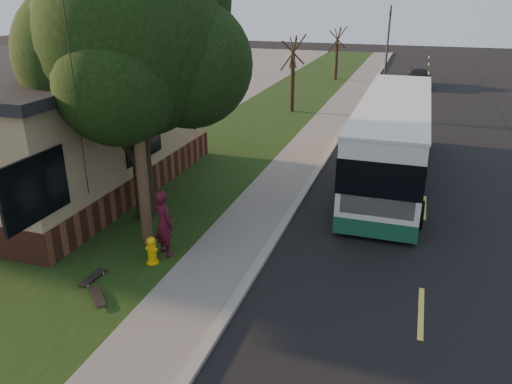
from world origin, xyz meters
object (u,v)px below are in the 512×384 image
(skateboard_spare, at_px, (98,296))
(traffic_signal, at_px, (388,36))
(transit_bus, at_px, (392,137))
(dumpster, at_px, (24,177))
(fire_hydrant, at_px, (152,250))
(skateboard_main, at_px, (92,277))
(leafy_tree, at_px, (135,45))
(bare_tree_far, at_px, (337,54))
(utility_pole, at_px, (133,76))
(distant_car, at_px, (418,77))
(skateboarder, at_px, (164,223))
(bare_tree_near, at_px, (293,75))

(skateboard_spare, bearing_deg, traffic_signal, 84.43)
(transit_bus, bearing_deg, dumpster, -154.01)
(fire_hydrant, bearing_deg, skateboard_main, -130.19)
(traffic_signal, height_order, skateboard_spare, traffic_signal)
(leafy_tree, xyz_separation_m, skateboard_main, (0.58, -3.82, -5.04))
(bare_tree_far, distance_m, transit_bus, 22.27)
(fire_hydrant, xyz_separation_m, utility_pole, (-0.71, 0.99, 4.20))
(skateboard_spare, xyz_separation_m, dumpster, (-5.99, 4.61, 0.57))
(leafy_tree, bearing_deg, transit_bus, 40.37)
(utility_pole, height_order, skateboard_main, utility_pole)
(utility_pole, distance_m, distant_car, 29.13)
(transit_bus, relative_size, dumpster, 7.11)
(transit_bus, xyz_separation_m, skateboarder, (-5.17, -7.93, -0.62))
(fire_hydrant, distance_m, utility_pole, 4.37)
(fire_hydrant, distance_m, leafy_tree, 5.65)
(traffic_signal, xyz_separation_m, skateboard_spare, (-3.49, -35.83, -3.03))
(bare_tree_far, distance_m, skateboarder, 29.49)
(fire_hydrant, relative_size, leafy_tree, 0.09)
(fire_hydrant, bearing_deg, dumpster, 156.43)
(dumpster, bearing_deg, utility_pole, -17.51)
(bare_tree_far, distance_m, skateboard_main, 31.23)
(leafy_tree, bearing_deg, distant_car, 74.37)
(leafy_tree, bearing_deg, traffic_signal, 81.53)
(dumpster, bearing_deg, bare_tree_far, 77.60)
(fire_hydrant, height_order, skateboard_main, fire_hydrant)
(fire_hydrant, relative_size, traffic_signal, 0.13)
(distant_car, bearing_deg, dumpster, -118.66)
(bare_tree_near, bearing_deg, skateboard_main, -90.26)
(skateboarder, xyz_separation_m, skateboard_spare, (-0.49, -2.36, -0.84))
(fire_hydrant, bearing_deg, leafy_tree, 120.67)
(transit_bus, xyz_separation_m, dumpster, (-11.65, -5.68, -0.89))
(distant_car, bearing_deg, transit_bus, -95.33)
(bare_tree_far, height_order, dumpster, bare_tree_far)
(leafy_tree, height_order, traffic_signal, leafy_tree)
(bare_tree_near, height_order, distant_car, bare_tree_near)
(transit_bus, xyz_separation_m, skateboard_main, (-6.26, -9.63, -1.47))
(skateboard_main, xyz_separation_m, distant_car, (6.82, 30.28, 0.58))
(leafy_tree, xyz_separation_m, dumpster, (-4.81, 0.14, -4.46))
(transit_bus, bearing_deg, fire_hydrant, -121.90)
(skateboarder, distance_m, skateboard_spare, 2.55)
(leafy_tree, xyz_separation_m, traffic_signal, (4.67, 31.35, -2.00))
(dumpster, distance_m, distant_car, 29.02)
(leafy_tree, bearing_deg, bare_tree_near, 87.50)
(fire_hydrant, xyz_separation_m, traffic_signal, (3.10, 34.00, 2.73))
(skateboarder, bearing_deg, leafy_tree, -23.48)
(skateboarder, bearing_deg, skateboard_main, 85.64)
(leafy_tree, distance_m, traffic_signal, 31.76)
(leafy_tree, distance_m, transit_bus, 9.66)
(fire_hydrant, height_order, bare_tree_far, bare_tree_far)
(distant_car, bearing_deg, bare_tree_near, -124.99)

